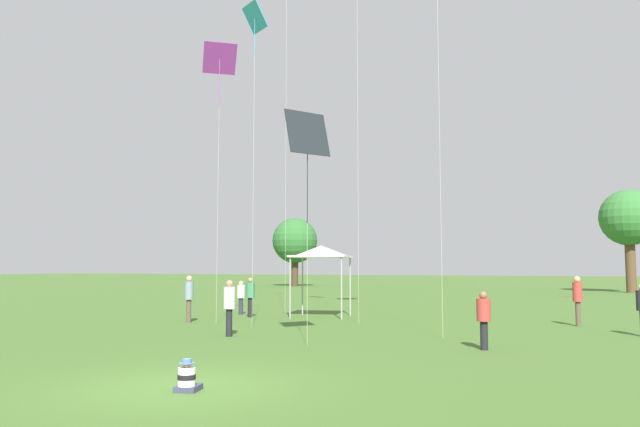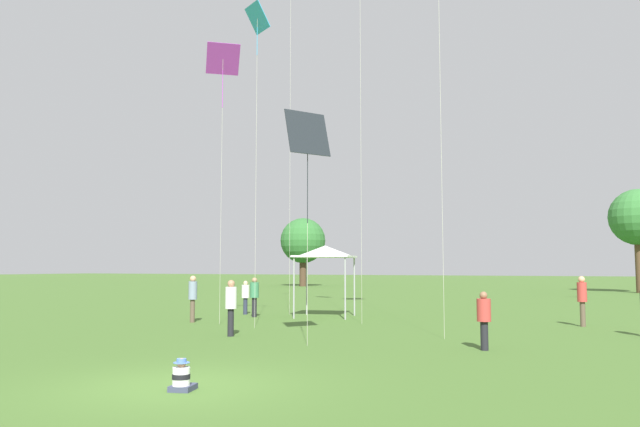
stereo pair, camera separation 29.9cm
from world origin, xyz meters
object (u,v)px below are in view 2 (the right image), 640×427
at_px(person_standing_4, 254,294).
at_px(kite_6, 257,27).
at_px(seated_toddler, 182,378).
at_px(canopy_tent, 325,252).
at_px(person_standing_6, 193,294).
at_px(distant_tree_0, 639,218).
at_px(person_standing_0, 484,316).
at_px(kite_8, 223,64).
at_px(person_standing_3, 245,295).
at_px(person_standing_5, 231,303).
at_px(distant_tree_1, 303,241).
at_px(kite_4, 308,136).
at_px(person_standing_7, 582,296).

height_order(person_standing_4, kite_6, kite_6).
relative_size(seated_toddler, canopy_tent, 0.19).
distance_m(person_standing_6, kite_6, 10.69).
bearing_deg(distant_tree_0, kite_6, -110.24).
height_order(person_standing_0, kite_8, kite_8).
height_order(person_standing_3, distant_tree_0, distant_tree_0).
distance_m(canopy_tent, kite_6, 10.01).
bearing_deg(kite_8, person_standing_5, 134.92).
relative_size(person_standing_4, distant_tree_0, 0.20).
height_order(person_standing_4, distant_tree_0, distant_tree_0).
bearing_deg(distant_tree_1, kite_4, -64.10).
height_order(person_standing_0, canopy_tent, canopy_tent).
height_order(person_standing_3, kite_4, kite_4).
height_order(distant_tree_0, distant_tree_1, distant_tree_0).
relative_size(person_standing_5, person_standing_7, 0.96).
distance_m(seated_toddler, person_standing_5, 8.77).
distance_m(person_standing_7, kite_8, 16.39).
xyz_separation_m(person_standing_3, canopy_tent, (3.99, 0.11, 1.93)).
bearing_deg(person_standing_0, kite_4, -22.54).
distance_m(seated_toddler, person_standing_6, 13.98).
bearing_deg(kite_4, kite_8, 129.94).
distance_m(person_standing_5, kite_4, 5.95).
height_order(kite_4, kite_6, kite_6).
height_order(person_standing_6, canopy_tent, canopy_tent).
bearing_deg(distant_tree_0, canopy_tent, -112.61).
distance_m(person_standing_6, distant_tree_1, 46.18).
bearing_deg(canopy_tent, person_standing_7, -0.55).
bearing_deg(person_standing_4, person_standing_5, -178.89).
distance_m(person_standing_0, person_standing_4, 13.10).
bearing_deg(person_standing_6, seated_toddler, 163.06).
bearing_deg(kite_8, seated_toddler, 127.34).
xyz_separation_m(seated_toddler, person_standing_4, (-7.08, 14.71, 0.79)).
bearing_deg(person_standing_4, distant_tree_0, -49.18).
distance_m(person_standing_3, canopy_tent, 4.43).
height_order(kite_4, distant_tree_0, distant_tree_0).
xyz_separation_m(seated_toddler, person_standing_6, (-8.00, 11.43, 0.88)).
relative_size(seated_toddler, person_standing_6, 0.31).
xyz_separation_m(kite_8, distant_tree_1, (-17.38, 43.38, -5.12)).
relative_size(person_standing_5, canopy_tent, 0.57).
bearing_deg(person_standing_3, distant_tree_1, 92.89).
bearing_deg(person_standing_6, kite_6, -156.86).
bearing_deg(distant_tree_1, person_standing_0, -59.19).
xyz_separation_m(seated_toddler, kite_6, (-4.63, 10.53, 10.99)).
relative_size(person_standing_0, kite_6, 0.13).
bearing_deg(person_standing_7, person_standing_0, -152.96).
xyz_separation_m(person_standing_5, kite_6, (-0.71, 2.73, 10.16)).
xyz_separation_m(person_standing_3, kite_8, (1.66, -4.68, 9.33)).
distance_m(person_standing_3, person_standing_7, 14.44).
relative_size(seated_toddler, kite_8, 0.05).
distance_m(seated_toddler, canopy_tent, 16.74).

